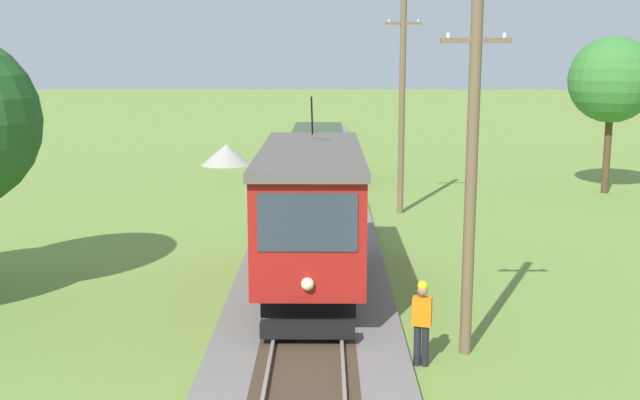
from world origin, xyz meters
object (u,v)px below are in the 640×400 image
(tree_left_far, at_px, (612,80))
(track_worker, at_px, (422,319))
(utility_pole_mid, at_px, (402,105))
(gravel_pile, at_px, (226,154))
(freight_car, at_px, (318,148))
(red_tram, at_px, (311,211))
(utility_pole_near_tram, at_px, (471,176))

(tree_left_far, bearing_deg, track_worker, -118.35)
(utility_pole_mid, bearing_deg, gravel_pile, 122.77)
(freight_car, bearing_deg, gravel_pile, 136.30)
(red_tram, bearing_deg, track_worker, -64.73)
(gravel_pile, bearing_deg, tree_left_far, -25.82)
(red_tram, relative_size, gravel_pile, 2.98)
(gravel_pile, distance_m, track_worker, 29.61)
(red_tram, xyz_separation_m, track_worker, (2.31, -4.90, -1.21))
(utility_pole_near_tram, distance_m, tree_left_far, 21.48)
(freight_car, xyz_separation_m, tree_left_far, (13.00, -3.82, 3.49))
(utility_pole_near_tram, distance_m, utility_pole_mid, 14.66)
(red_tram, height_order, tree_left_far, tree_left_far)
(track_worker, bearing_deg, utility_pole_near_tram, 138.24)
(freight_car, height_order, utility_pole_near_tram, utility_pole_near_tram)
(freight_car, distance_m, gravel_pile, 7.31)
(utility_pole_near_tram, height_order, track_worker, utility_pole_near_tram)
(red_tram, distance_m, freight_car, 18.74)
(utility_pole_near_tram, height_order, gravel_pile, utility_pole_near_tram)
(red_tram, bearing_deg, freight_car, 90.01)
(gravel_pile, bearing_deg, utility_pole_near_tram, -72.97)
(tree_left_far, bearing_deg, freight_car, 163.62)
(utility_pole_near_tram, xyz_separation_m, gravel_pile, (-8.56, 27.96, -3.19))
(utility_pole_near_tram, relative_size, utility_pole_mid, 0.88)
(utility_pole_mid, bearing_deg, utility_pole_near_tram, -90.00)
(freight_car, relative_size, track_worker, 2.91)
(utility_pole_near_tram, distance_m, track_worker, 3.05)
(utility_pole_mid, bearing_deg, freight_car, 111.85)
(utility_pole_near_tram, distance_m, gravel_pile, 29.41)
(gravel_pile, bearing_deg, freight_car, -43.70)
(utility_pole_mid, relative_size, gravel_pile, 2.91)
(gravel_pile, distance_m, tree_left_far, 20.75)
(freight_car, relative_size, utility_pole_near_tram, 0.71)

